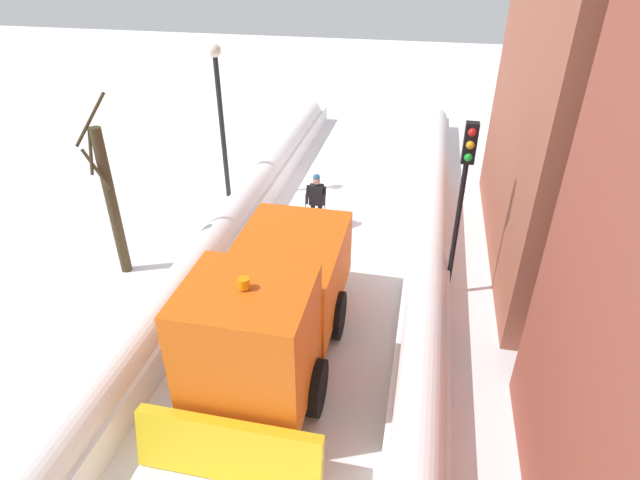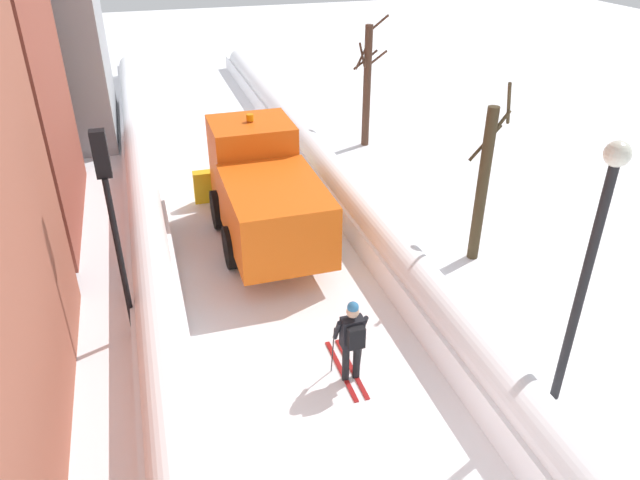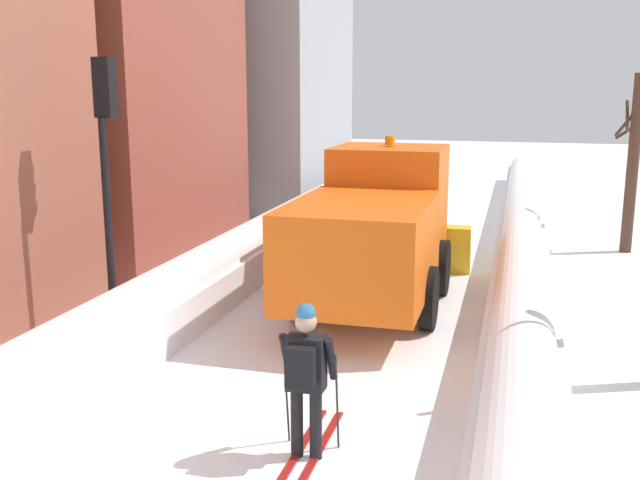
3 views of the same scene
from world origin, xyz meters
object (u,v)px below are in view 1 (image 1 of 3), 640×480
traffic_light_pole (464,181)px  bare_tree_near (111,200)px  plow_truck (272,306)px  street_lamp (220,104)px  skier (317,199)px

traffic_light_pole → bare_tree_near: 8.65m
traffic_light_pole → bare_tree_near: (8.56, 0.63, -1.05)m
plow_truck → street_lamp: bearing=-62.8°
bare_tree_near → traffic_light_pole: bearing=-175.8°
plow_truck → street_lamp: 8.60m
skier → street_lamp: bearing=-24.5°
skier → bare_tree_near: bare_tree_near is taller
traffic_light_pole → street_lamp: size_ratio=0.90×
plow_truck → street_lamp: size_ratio=1.19×
skier → bare_tree_near: size_ratio=0.38×
traffic_light_pole → street_lamp: street_lamp is taller
plow_truck → street_lamp: street_lamp is taller
traffic_light_pole → street_lamp: bearing=-30.1°
traffic_light_pole → skier: bearing=-34.6°
street_lamp → plow_truck: bearing=117.2°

